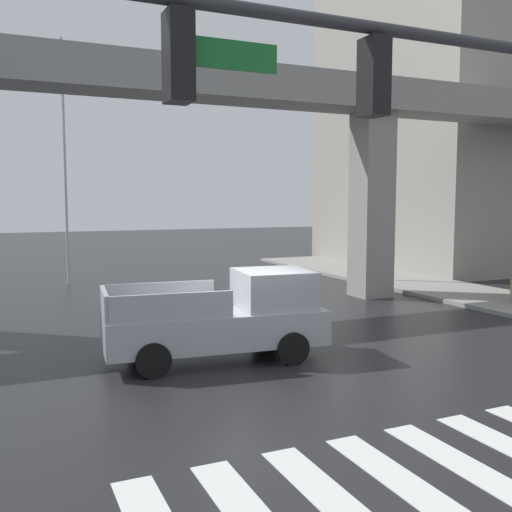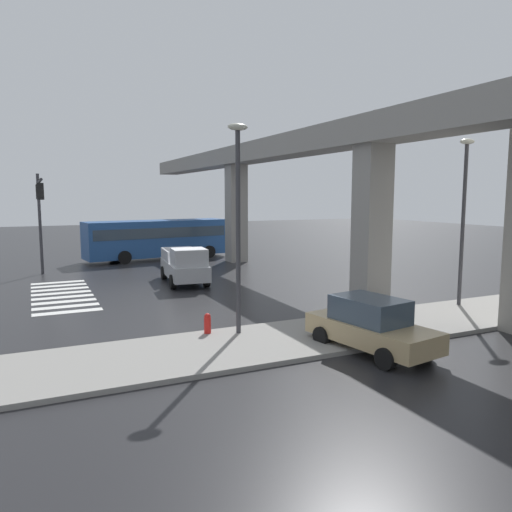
{
  "view_description": "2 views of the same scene",
  "coord_description": "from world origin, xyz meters",
  "px_view_note": "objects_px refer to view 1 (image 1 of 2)",
  "views": [
    {
      "loc": [
        -5.33,
        -12.32,
        3.74
      ],
      "look_at": [
        1.42,
        2.84,
        2.14
      ],
      "focal_mm": 40.4,
      "sensor_mm": 36.0,
      "label": 1
    },
    {
      "loc": [
        25.37,
        -7.52,
        4.88
      ],
      "look_at": [
        2.07,
        3.27,
        1.68
      ],
      "focal_mm": 34.23,
      "sensor_mm": 36.0,
      "label": 2
    }
  ],
  "objects_px": {
    "traffic_signal_mast": "(51,107)",
    "street_lamp_mid_block": "(376,182)",
    "flagpole": "(66,144)",
    "pickup_truck": "(227,318)"
  },
  "relations": [
    {
      "from": "traffic_signal_mast",
      "to": "street_lamp_mid_block",
      "type": "distance_m",
      "value": 22.15
    },
    {
      "from": "traffic_signal_mast",
      "to": "flagpole",
      "type": "bearing_deg",
      "value": 83.7
    },
    {
      "from": "flagpole",
      "to": "pickup_truck",
      "type": "bearing_deg",
      "value": -82.09
    },
    {
      "from": "pickup_truck",
      "to": "flagpole",
      "type": "xyz_separation_m",
      "value": [
        -2.0,
        14.38,
        5.21
      ]
    },
    {
      "from": "street_lamp_mid_block",
      "to": "flagpole",
      "type": "xyz_separation_m",
      "value": [
        -12.7,
        5.26,
        1.64
      ]
    },
    {
      "from": "traffic_signal_mast",
      "to": "flagpole",
      "type": "relative_size",
      "value": 0.81
    },
    {
      "from": "flagpole",
      "to": "traffic_signal_mast",
      "type": "bearing_deg",
      "value": -96.3
    },
    {
      "from": "traffic_signal_mast",
      "to": "flagpole",
      "type": "xyz_separation_m",
      "value": [
        2.37,
        21.5,
        1.65
      ]
    },
    {
      "from": "traffic_signal_mast",
      "to": "flagpole",
      "type": "distance_m",
      "value": 21.69
    },
    {
      "from": "street_lamp_mid_block",
      "to": "traffic_signal_mast",
      "type": "bearing_deg",
      "value": -132.88
    }
  ]
}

